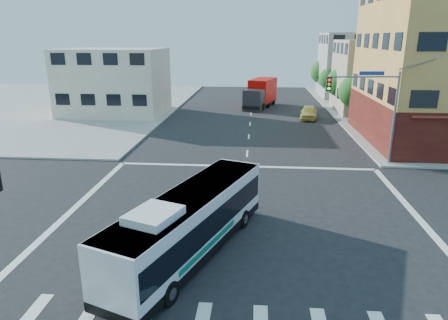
{
  "coord_description": "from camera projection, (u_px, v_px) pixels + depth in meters",
  "views": [
    {
      "loc": [
        0.68,
        -19.05,
        9.29
      ],
      "look_at": [
        -1.28,
        4.9,
        1.89
      ],
      "focal_mm": 32.0,
      "sensor_mm": 36.0,
      "label": 1
    }
  ],
  "objects": [
    {
      "name": "building_east_far",
      "position": [
        359.0,
        65.0,
        63.84
      ],
      "size": [
        12.06,
        10.06,
        10.0
      ],
      "color": "#AAA9A4",
      "rests_on": "ground"
    },
    {
      "name": "ground",
      "position": [
        241.0,
        222.0,
        20.93
      ],
      "size": [
        120.0,
        120.0,
        0.0
      ],
      "primitive_type": "plane",
      "color": "black",
      "rests_on": "ground"
    },
    {
      "name": "street_tree_d",
      "position": [
        323.0,
        70.0,
        68.32
      ],
      "size": [
        4.0,
        4.0,
        6.03
      ],
      "color": "#332412",
      "rests_on": "ground"
    },
    {
      "name": "parked_car",
      "position": [
        309.0,
        112.0,
        47.23
      ],
      "size": [
        2.62,
        4.88,
        1.58
      ],
      "primitive_type": "imported",
      "rotation": [
        0.0,
        0.0,
        -0.17
      ],
      "color": "gold",
      "rests_on": "ground"
    },
    {
      "name": "sidewalk_nw",
      "position": [
        6.0,
        105.0,
        56.98
      ],
      "size": [
        50.0,
        50.0,
        0.15
      ],
      "primitive_type": "cube",
      "color": "gray",
      "rests_on": "ground"
    },
    {
      "name": "street_tree_b",
      "position": [
        342.0,
        81.0,
        53.12
      ],
      "size": [
        3.8,
        3.8,
        5.79
      ],
      "color": "#332412",
      "rests_on": "ground"
    },
    {
      "name": "street_tree_c",
      "position": [
        331.0,
        77.0,
        60.82
      ],
      "size": [
        3.4,
        3.4,
        5.29
      ],
      "color": "#332412",
      "rests_on": "ground"
    },
    {
      "name": "street_tree_a",
      "position": [
        355.0,
        90.0,
        45.55
      ],
      "size": [
        3.6,
        3.6,
        5.53
      ],
      "color": "#332412",
      "rests_on": "ground"
    },
    {
      "name": "building_east_near",
      "position": [
        386.0,
        77.0,
        50.65
      ],
      "size": [
        12.06,
        10.06,
        9.0
      ],
      "color": "tan",
      "rests_on": "ground"
    },
    {
      "name": "box_truck",
      "position": [
        261.0,
        94.0,
        54.96
      ],
      "size": [
        4.78,
        8.78,
        3.8
      ],
      "rotation": [
        0.0,
        0.0,
        -0.3
      ],
      "color": "black",
      "rests_on": "ground"
    },
    {
      "name": "building_west",
      "position": [
        115.0,
        82.0,
        49.64
      ],
      "size": [
        12.06,
        10.06,
        8.0
      ],
      "color": "beige",
      "rests_on": "ground"
    },
    {
      "name": "transit_bus",
      "position": [
        191.0,
        222.0,
        17.42
      ],
      "size": [
        5.95,
        10.82,
        3.17
      ],
      "rotation": [
        0.0,
        0.0,
        -0.36
      ],
      "color": "black",
      "rests_on": "ground"
    },
    {
      "name": "signal_mast_ne",
      "position": [
        373.0,
        100.0,
        28.87
      ],
      "size": [
        7.91,
        1.13,
        8.07
      ],
      "color": "slate",
      "rests_on": "ground"
    }
  ]
}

